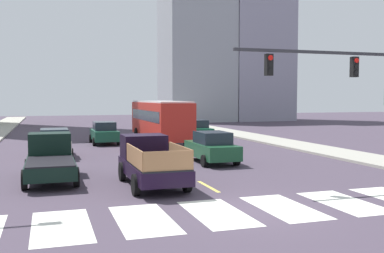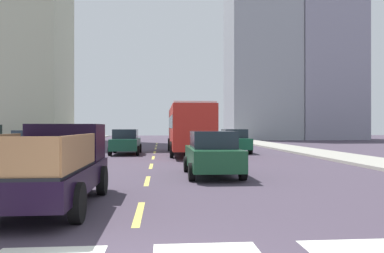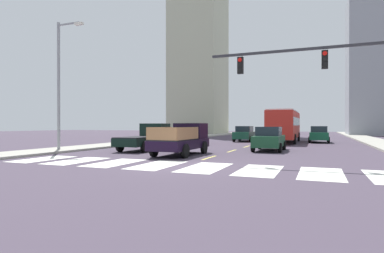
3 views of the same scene
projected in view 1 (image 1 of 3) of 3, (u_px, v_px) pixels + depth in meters
ground_plane at (251, 210)px, 14.27m from camera, size 160.00×160.00×0.00m
sidewalk_right at (284, 143)px, 34.85m from camera, size 3.13×110.00×0.15m
crosswalk_stripe_1 at (61, 226)px, 12.49m from camera, size 1.61×3.55×0.01m
crosswalk_stripe_2 at (143, 219)px, 13.20m from camera, size 1.61×3.55×0.01m
crosswalk_stripe_3 at (217, 213)px, 13.91m from camera, size 1.61×3.55×0.01m
crosswalk_stripe_4 at (284, 207)px, 14.63m from camera, size 1.61×3.55×0.01m
crosswalk_stripe_5 at (344, 202)px, 15.34m from camera, size 1.61×3.55×0.01m
lane_dash_0 at (208, 186)px, 18.07m from camera, size 0.16×2.40×0.01m
lane_dash_1 at (175, 168)px, 22.82m from camera, size 0.16×2.40×0.01m
lane_dash_2 at (153, 156)px, 27.56m from camera, size 0.16×2.40×0.01m
lane_dash_3 at (137, 147)px, 32.31m from camera, size 0.16×2.40×0.01m
lane_dash_4 at (126, 141)px, 37.06m from camera, size 0.16×2.40×0.01m
lane_dash_5 at (117, 136)px, 41.81m from camera, size 0.16×2.40×0.01m
lane_dash_6 at (110, 132)px, 46.56m from camera, size 0.16×2.40×0.01m
lane_dash_7 at (104, 129)px, 51.30m from camera, size 0.16×2.40×0.01m
pickup_stakebed at (150, 162)px, 18.52m from camera, size 2.18×5.20×1.96m
pickup_dark at (50, 159)px, 19.61m from camera, size 2.18×5.20×1.96m
city_bus at (160, 118)px, 35.52m from camera, size 2.72×10.80×3.32m
sedan_far at (196, 130)px, 37.81m from camera, size 2.02×4.40×1.72m
sedan_near_left at (104, 133)px, 34.73m from camera, size 2.02×4.40×1.72m
sedan_mid at (54, 143)px, 26.98m from camera, size 2.02×4.40×1.72m
sedan_near_right at (212, 147)px, 24.60m from camera, size 2.02×4.40×1.72m
traffic_signal_gantry at (378, 82)px, 18.89m from camera, size 9.92×0.27×6.00m
block_mid_left at (196, 40)px, 67.78m from camera, size 10.03×8.92×24.56m
block_mid_right at (256, 25)px, 70.56m from camera, size 9.61×9.05×30.18m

